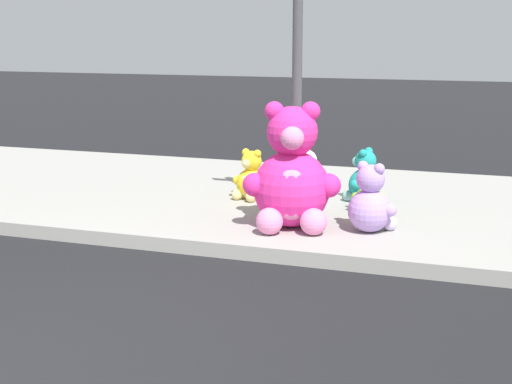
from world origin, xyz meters
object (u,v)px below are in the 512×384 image
plush_lavender (371,204)px  plush_yellow (251,179)px  plush_pink_large (292,178)px  plush_teal (363,180)px  plush_white (305,178)px  sign_pole (297,62)px  plush_lime (369,195)px

plush_lavender → plush_yellow: (-1.65, 1.00, -0.04)m
plush_pink_large → plush_yellow: plush_pink_large is taller
plush_pink_large → plush_yellow: size_ratio=2.13×
plush_teal → plush_white: bearing=-176.7°
plush_pink_large → plush_white: size_ratio=2.15×
plush_pink_large → plush_white: bearing=98.8°
sign_pole → plush_lime: sign_pole is taller
plush_pink_large → plush_lavender: 0.86m
plush_pink_large → plush_white: plush_pink_large is taller
plush_lavender → plush_yellow: 1.93m
sign_pole → plush_white: (-0.10, 0.81, -1.45)m
plush_pink_large → plush_yellow: bearing=127.1°
plush_teal → plush_yellow: plush_teal is taller
plush_lime → plush_teal: 0.58m
plush_teal → sign_pole: bearing=-125.9°
plush_lavender → plush_lime: size_ratio=1.43×
sign_pole → plush_teal: bearing=54.1°
plush_pink_large → plush_yellow: 1.40m
sign_pole → plush_teal: 1.78m
plush_lavender → plush_lime: (-0.16, 0.79, -0.09)m
sign_pole → plush_lime: bearing=20.7°
plush_pink_large → plush_lime: bearing=53.0°
plush_pink_large → plush_yellow: (-0.83, 1.10, -0.28)m
sign_pole → plush_yellow: bearing=144.4°
plush_pink_large → plush_lavender: bearing=6.7°
sign_pole → plush_teal: (0.62, 0.85, -1.44)m
plush_lime → plush_white: plush_white is taller
plush_lavender → plush_teal: bearing=103.4°
plush_yellow → sign_pole: bearing=-35.6°
sign_pole → plush_lime: 1.71m
plush_lime → plush_yellow: (-1.49, 0.21, 0.04)m
plush_pink_large → plush_teal: bearing=70.9°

